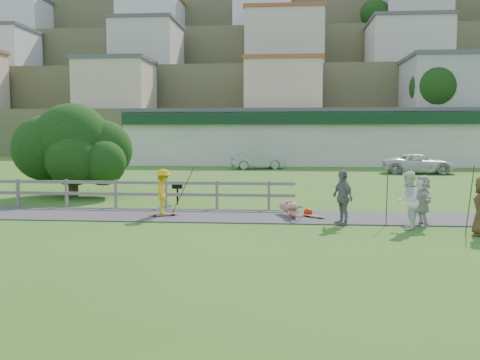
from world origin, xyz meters
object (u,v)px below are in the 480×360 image
(skater_rider, at_px, (163,195))
(spectator_b, at_px, (342,197))
(tree, at_px, (73,159))
(bbq, at_px, (177,194))
(spectator_a, at_px, (408,200))
(skater_fallen, at_px, (291,209))
(car_white, at_px, (419,164))
(spectator_d, at_px, (422,201))
(car_silver, at_px, (258,160))

(skater_rider, bearing_deg, spectator_b, -112.21)
(tree, relative_size, bbq, 6.71)
(bbq, bearing_deg, spectator_a, -32.08)
(skater_fallen, relative_size, bbq, 2.07)
(car_white, distance_m, bbq, 22.87)
(skater_fallen, height_order, bbq, bbq)
(spectator_d, relative_size, bbq, 1.89)
(car_silver, height_order, car_white, car_silver)
(spectator_a, distance_m, car_silver, 27.85)
(skater_rider, distance_m, spectator_b, 6.15)
(skater_fallen, relative_size, spectator_a, 1.00)
(skater_fallen, bearing_deg, bbq, 127.22)
(spectator_a, distance_m, bbq, 9.65)
(car_silver, distance_m, bbq, 22.15)
(skater_rider, height_order, tree, tree)
(skater_rider, height_order, spectator_d, spectator_d)
(spectator_b, distance_m, car_white, 23.86)
(bbq, bearing_deg, skater_fallen, -34.75)
(skater_rider, bearing_deg, car_white, -44.82)
(spectator_d, relative_size, tree, 0.28)
(spectator_b, distance_m, tree, 13.40)
(car_white, bearing_deg, car_silver, 74.69)
(car_white, bearing_deg, tree, 132.59)
(spectator_d, distance_m, tree, 15.60)
(bbq, bearing_deg, spectator_d, -27.06)
(skater_fallen, distance_m, spectator_d, 4.31)
(skater_rider, height_order, skater_fallen, skater_rider)
(spectator_a, bearing_deg, tree, -102.31)
(car_silver, relative_size, car_white, 0.85)
(skater_fallen, bearing_deg, tree, 133.62)
(spectator_a, height_order, spectator_d, spectator_a)
(skater_fallen, height_order, car_white, car_white)
(spectator_b, relative_size, spectator_d, 1.09)
(skater_rider, relative_size, spectator_a, 0.89)
(skater_rider, height_order, spectator_a, spectator_a)
(tree, bearing_deg, spectator_b, -29.85)
(spectator_a, bearing_deg, spectator_d, 153.96)
(spectator_b, relative_size, car_silver, 0.40)
(spectator_a, distance_m, car_white, 23.94)
(tree, bearing_deg, spectator_a, -28.42)
(spectator_a, relative_size, tree, 0.31)
(skater_fallen, relative_size, car_white, 0.34)
(spectator_b, distance_m, bbq, 7.73)
(tree, bearing_deg, car_silver, 69.48)
(skater_fallen, height_order, spectator_a, spectator_a)
(spectator_d, height_order, bbq, spectator_d)
(car_silver, bearing_deg, tree, 144.24)
(car_white, bearing_deg, skater_fallen, 159.45)
(spectator_b, bearing_deg, car_white, 135.07)
(spectator_d, relative_size, car_silver, 0.37)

